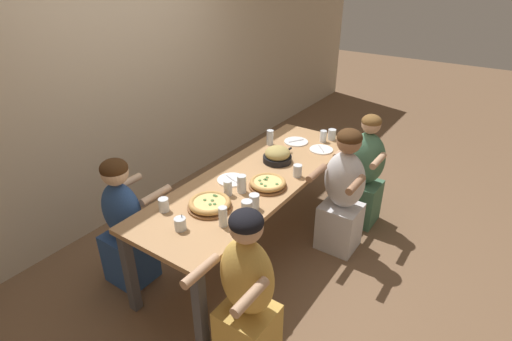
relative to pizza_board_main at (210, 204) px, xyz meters
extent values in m
plane|color=brown|center=(0.60, 0.00, -0.79)|extent=(18.00, 18.00, 0.00)
cube|color=beige|center=(0.60, 1.50, 0.81)|extent=(10.00, 0.06, 3.20)
cube|color=tan|center=(0.60, 0.00, -0.05)|extent=(2.39, 0.80, 0.04)
cube|color=#4C4C51|center=(-0.53, -0.34, -0.43)|extent=(0.07, 0.07, 0.71)
cube|color=#4C4C51|center=(1.74, -0.34, -0.43)|extent=(0.07, 0.07, 0.71)
cube|color=#4C4C51|center=(-0.53, 0.34, -0.43)|extent=(0.07, 0.07, 0.71)
cube|color=#4C4C51|center=(1.74, 0.34, -0.43)|extent=(0.07, 0.07, 0.71)
cylinder|color=brown|center=(0.00, 0.00, -0.02)|extent=(0.33, 0.33, 0.02)
torus|color=tan|center=(0.00, 0.00, 0.01)|extent=(0.31, 0.31, 0.04)
cylinder|color=#E5C675|center=(0.00, 0.00, 0.00)|extent=(0.26, 0.26, 0.04)
cylinder|color=#4C7A3D|center=(-0.01, -0.06, 0.02)|extent=(0.02, 0.02, 0.01)
cylinder|color=#4C7A3D|center=(0.08, 0.02, 0.02)|extent=(0.02, 0.02, 0.01)
cylinder|color=#4C7A3D|center=(0.02, -0.01, 0.02)|extent=(0.02, 0.02, 0.01)
cylinder|color=#4C7A3D|center=(-0.01, 0.04, 0.02)|extent=(0.02, 0.02, 0.01)
cylinder|color=#4C7A3D|center=(-0.03, -0.03, 0.02)|extent=(0.02, 0.02, 0.01)
cylinder|color=#4C7A3D|center=(0.08, 0.00, 0.02)|extent=(0.02, 0.02, 0.01)
cylinder|color=brown|center=(0.50, -0.19, -0.02)|extent=(0.31, 0.31, 0.02)
torus|color=tan|center=(0.50, -0.19, 0.01)|extent=(0.29, 0.29, 0.04)
cylinder|color=#E5C675|center=(0.50, -0.19, 0.00)|extent=(0.24, 0.24, 0.03)
cylinder|color=#4C7A3D|center=(0.50, -0.27, 0.02)|extent=(0.02, 0.02, 0.01)
cylinder|color=#4C7A3D|center=(0.51, -0.16, 0.02)|extent=(0.02, 0.02, 0.01)
cylinder|color=#4C7A3D|center=(0.42, -0.21, 0.02)|extent=(0.02, 0.02, 0.01)
cylinder|color=#4C7A3D|center=(0.47, -0.13, 0.02)|extent=(0.02, 0.02, 0.01)
cylinder|color=#4C7A3D|center=(0.51, -0.15, 0.02)|extent=(0.02, 0.02, 0.01)
cylinder|color=#4C7A3D|center=(0.55, -0.15, 0.02)|extent=(0.02, 0.02, 0.01)
cylinder|color=#4C7A3D|center=(0.43, -0.17, 0.02)|extent=(0.02, 0.02, 0.01)
cylinder|color=black|center=(0.93, -0.01, -0.01)|extent=(0.26, 0.26, 0.06)
cylinder|color=black|center=(1.12, -0.01, 0.01)|extent=(0.12, 0.02, 0.02)
ellipsoid|color=tan|center=(0.93, -0.01, 0.05)|extent=(0.23, 0.23, 0.13)
cylinder|color=white|center=(0.42, 0.12, -0.03)|extent=(0.24, 0.24, 0.01)
cube|color=#B7B7BC|center=(0.42, 0.12, -0.02)|extent=(0.07, 0.16, 0.01)
cylinder|color=white|center=(1.38, -0.23, -0.03)|extent=(0.22, 0.22, 0.01)
cube|color=#B7B7BC|center=(1.38, -0.23, -0.02)|extent=(0.12, 0.12, 0.01)
cylinder|color=white|center=(1.41, 0.06, -0.03)|extent=(0.24, 0.24, 0.01)
cube|color=#B7B7BC|center=(1.41, 0.06, -0.02)|extent=(0.15, 0.10, 0.01)
cylinder|color=silver|center=(-0.32, -0.01, 0.01)|extent=(0.08, 0.08, 0.09)
cylinder|color=#1EA8DB|center=(-0.32, -0.01, 0.00)|extent=(0.07, 0.07, 0.06)
cylinder|color=black|center=(-0.30, -0.01, 0.02)|extent=(0.00, 0.01, 0.11)
cylinder|color=silver|center=(0.32, -0.06, 0.04)|extent=(0.07, 0.07, 0.14)
cylinder|color=black|center=(0.32, -0.06, 0.01)|extent=(0.06, 0.06, 0.08)
cylinder|color=silver|center=(-0.22, 0.25, 0.02)|extent=(0.08, 0.08, 0.10)
cylinder|color=black|center=(-0.22, 0.25, 0.00)|extent=(0.07, 0.07, 0.07)
cylinder|color=silver|center=(0.79, -0.30, 0.02)|extent=(0.07, 0.07, 0.11)
cylinder|color=black|center=(0.79, -0.30, -0.01)|extent=(0.07, 0.07, 0.05)
cylinder|color=silver|center=(1.68, -0.20, 0.02)|extent=(0.08, 0.08, 0.11)
cylinder|color=silver|center=(1.68, -0.20, 0.01)|extent=(0.07, 0.07, 0.09)
cylinder|color=silver|center=(1.22, 0.25, 0.04)|extent=(0.07, 0.07, 0.15)
cylinder|color=silver|center=(0.22, 0.00, 0.03)|extent=(0.07, 0.07, 0.12)
cylinder|color=black|center=(0.22, 0.00, 0.00)|extent=(0.06, 0.06, 0.08)
cylinder|color=silver|center=(-0.12, -0.22, 0.04)|extent=(0.06, 0.06, 0.15)
cylinder|color=silver|center=(0.05, -0.30, 0.04)|extent=(0.08, 0.08, 0.14)
cylinder|color=black|center=(0.05, -0.30, 0.01)|extent=(0.07, 0.07, 0.08)
cylinder|color=silver|center=(1.57, -0.15, 0.03)|extent=(0.07, 0.07, 0.12)
cylinder|color=silver|center=(0.18, -0.28, 0.02)|extent=(0.08, 0.08, 0.12)
cylinder|color=black|center=(0.18, -0.28, 0.01)|extent=(0.07, 0.07, 0.09)
cube|color=#477556|center=(1.56, -0.62, -0.57)|extent=(0.32, 0.34, 0.44)
ellipsoid|color=#477556|center=(1.56, -0.62, -0.08)|extent=(0.24, 0.36, 0.52)
sphere|color=tan|center=(1.56, -0.62, 0.26)|extent=(0.18, 0.18, 0.18)
ellipsoid|color=brown|center=(1.56, -0.62, 0.29)|extent=(0.18, 0.18, 0.12)
cylinder|color=tan|center=(1.35, -0.79, 0.02)|extent=(0.28, 0.06, 0.06)
cylinder|color=tan|center=(1.35, -0.45, 0.02)|extent=(0.28, 0.06, 0.06)
cube|color=gold|center=(-0.40, -0.62, -0.57)|extent=(0.32, 0.34, 0.44)
ellipsoid|color=gold|center=(-0.40, -0.62, -0.07)|extent=(0.24, 0.36, 0.54)
sphere|color=tan|center=(-0.40, -0.62, 0.29)|extent=(0.20, 0.20, 0.20)
ellipsoid|color=black|center=(-0.40, -0.62, 0.32)|extent=(0.20, 0.20, 0.14)
cylinder|color=tan|center=(-0.61, -0.79, 0.04)|extent=(0.28, 0.06, 0.06)
cylinder|color=tan|center=(-0.61, -0.45, 0.04)|extent=(0.28, 0.06, 0.06)
cube|color=silver|center=(1.04, -0.62, -0.57)|extent=(0.32, 0.34, 0.44)
ellipsoid|color=silver|center=(1.04, -0.62, -0.08)|extent=(0.24, 0.36, 0.52)
sphere|color=#9E7051|center=(1.04, -0.62, 0.28)|extent=(0.21, 0.21, 0.21)
ellipsoid|color=#422814|center=(1.04, -0.62, 0.31)|extent=(0.21, 0.21, 0.14)
cylinder|color=#9E7051|center=(0.83, -0.79, 0.03)|extent=(0.28, 0.06, 0.06)
cylinder|color=#9E7051|center=(0.83, -0.45, 0.03)|extent=(0.28, 0.06, 0.06)
cube|color=#2D5193|center=(-0.32, 0.62, -0.57)|extent=(0.32, 0.34, 0.44)
ellipsoid|color=#2D5193|center=(-0.32, 0.62, -0.11)|extent=(0.24, 0.36, 0.47)
sphere|color=beige|center=(-0.32, 0.62, 0.22)|extent=(0.20, 0.20, 0.20)
ellipsoid|color=#422814|center=(-0.32, 0.62, 0.25)|extent=(0.20, 0.20, 0.14)
cylinder|color=beige|center=(-0.11, 0.79, -0.02)|extent=(0.28, 0.06, 0.06)
cylinder|color=beige|center=(-0.11, 0.45, -0.02)|extent=(0.28, 0.06, 0.06)
camera|label=1|loc=(-1.85, -1.68, 1.59)|focal=28.00mm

